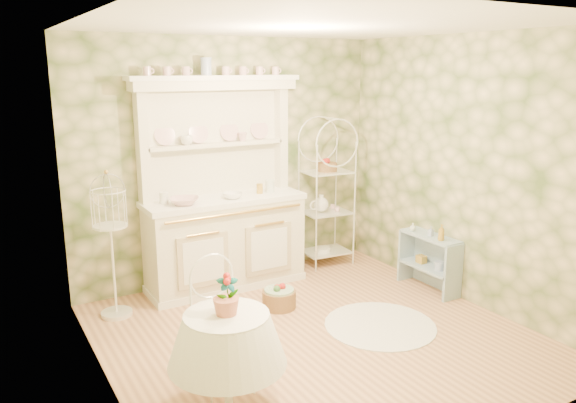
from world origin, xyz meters
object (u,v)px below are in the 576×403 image
kitchen_dresser (224,185)px  round_table (228,362)px  side_shelf (429,262)px  birdcage_stand (112,245)px  bakers_rack (327,192)px  floor_basket (279,297)px  cafe_chair (222,338)px

kitchen_dresser → round_table: kitchen_dresser is taller
side_shelf → birdcage_stand: 3.31m
bakers_rack → floor_basket: (-1.16, -0.88, -0.80)m
cafe_chair → floor_basket: size_ratio=2.47×
floor_basket → birdcage_stand: bearing=156.2°
kitchen_dresser → bakers_rack: 1.40m
kitchen_dresser → birdcage_stand: bearing=-172.4°
side_shelf → birdcage_stand: bearing=169.0°
bakers_rack → birdcage_stand: bearing=-170.2°
bakers_rack → round_table: (-2.31, -2.18, -0.56)m
round_table → birdcage_stand: (-0.32, 1.95, 0.37)m
bakers_rack → cafe_chair: 3.02m
kitchen_dresser → floor_basket: kitchen_dresser is taller
floor_basket → cafe_chair: bearing=-135.2°
birdcage_stand → floor_basket: (1.47, -0.65, -0.62)m
side_shelf → cafe_chair: 2.83m
bakers_rack → side_shelf: bearing=-64.0°
birdcage_stand → floor_basket: size_ratio=4.28×
kitchen_dresser → side_shelf: (1.87, -1.21, -0.84)m
bakers_rack → floor_basket: size_ratio=5.37×
kitchen_dresser → cafe_chair: 2.21m
side_shelf → round_table: bearing=-154.5°
cafe_chair → bakers_rack: bearing=40.7°
cafe_chair → floor_basket: 1.57m
round_table → cafe_chair: size_ratio=0.84×
kitchen_dresser → cafe_chair: (-0.87, -1.90, -0.73)m
bakers_rack → side_shelf: bakers_rack is taller
round_table → side_shelf: bearing=18.0°
round_table → cafe_chair: 0.24m
bakers_rack → birdcage_stand: size_ratio=1.25×
birdcage_stand → kitchen_dresser: bearing=7.6°
cafe_chair → birdcage_stand: size_ratio=0.58×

